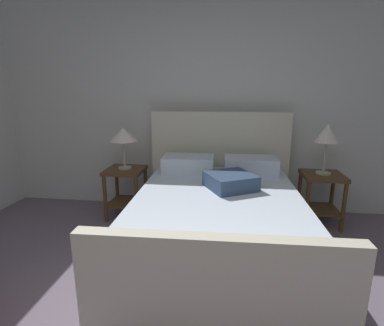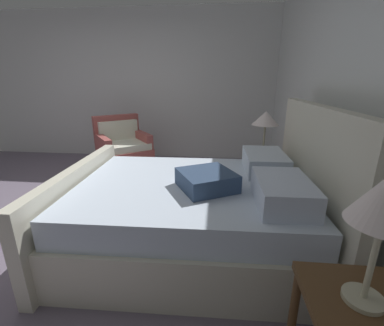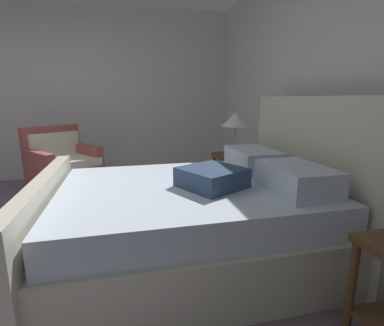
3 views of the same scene
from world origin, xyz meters
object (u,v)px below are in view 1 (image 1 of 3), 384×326
Objects in this scene: nightstand_right at (321,191)px; table_lamp_right at (327,135)px; table_lamp_left at (123,136)px; bed at (218,217)px; nightstand_left at (126,184)px.

nightstand_right is 1.07× the size of table_lamp_right.
nightstand_right is 1.22× the size of table_lamp_left.
nightstand_right is at bearing 1.34° from table_lamp_left.
table_lamp_left is (-1.14, 0.72, 0.64)m from bed.
table_lamp_left reaches higher than nightstand_right.
bed is 3.83× the size of table_lamp_right.
table_lamp_right reaches higher than nightstand_left.
nightstand_left is at bearing 0.00° from table_lamp_left.
bed reaches higher than nightstand_left.
table_lamp_left reaches higher than nightstand_left.
table_lamp_left is (-2.27, -0.05, -0.04)m from table_lamp_right.
bed is at bearing -32.19° from nightstand_left.
table_lamp_left is at bearing -178.66° from table_lamp_right.
nightstand_left is at bearing 147.81° from bed.
nightstand_left is 1.22× the size of table_lamp_left.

